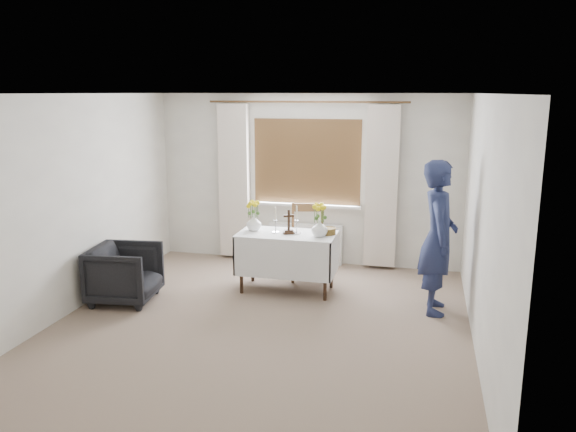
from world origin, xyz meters
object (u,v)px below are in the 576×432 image
object	(u,v)px
wooden_chair	(308,242)
flower_vase_left	(254,223)
altar_table	(287,262)
armchair	(125,274)
wooden_cross	(289,222)
person	(438,237)
flower_vase_right	(320,228)

from	to	relation	value
wooden_chair	flower_vase_left	size ratio (longest dim) A/B	5.02
altar_table	armchair	size ratio (longest dim) A/B	1.61
armchair	flower_vase_left	size ratio (longest dim) A/B	3.80
wooden_cross	wooden_chair	bearing A→B (deg)	55.21
person	flower_vase_left	size ratio (longest dim) A/B	8.76
armchair	flower_vase_left	distance (m)	1.72
flower_vase_right	flower_vase_left	bearing A→B (deg)	172.90
wooden_cross	flower_vase_left	xyz separation A→B (m)	(-0.48, 0.06, -0.05)
armchair	flower_vase_right	size ratio (longest dim) A/B	3.63
wooden_chair	wooden_cross	xyz separation A→B (m)	(-0.13, -0.56, 0.40)
flower_vase_right	person	bearing A→B (deg)	-8.22
flower_vase_left	person	bearing A→B (deg)	-7.79
wooden_chair	flower_vase_right	distance (m)	0.76
wooden_cross	flower_vase_left	world-z (taller)	wooden_cross
altar_table	wooden_chair	xyz separation A→B (m)	(0.15, 0.55, 0.13)
person	wooden_cross	distance (m)	1.84
armchair	wooden_cross	xyz separation A→B (m)	(1.86, 0.83, 0.56)
altar_table	flower_vase_right	xyz separation A→B (m)	(0.43, -0.06, 0.49)
altar_table	armchair	world-z (taller)	altar_table
altar_table	wooden_cross	xyz separation A→B (m)	(0.02, -0.01, 0.53)
wooden_chair	flower_vase_left	bearing A→B (deg)	-153.50
armchair	wooden_cross	size ratio (longest dim) A/B	2.52
person	flower_vase_right	distance (m)	1.43
wooden_chair	flower_vase_right	bearing A→B (deg)	-78.60
person	flower_vase_right	bearing A→B (deg)	79.24
altar_table	wooden_chair	bearing A→B (deg)	74.31
altar_table	person	xyz separation A→B (m)	(1.85, -0.27, 0.51)
flower_vase_left	flower_vase_right	xyz separation A→B (m)	(0.88, -0.11, 0.00)
wooden_chair	person	bearing A→B (deg)	-38.58
altar_table	flower_vase_left	distance (m)	0.66
wooden_chair	wooden_cross	distance (m)	0.70
wooden_cross	flower_vase_right	bearing A→B (deg)	-28.87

